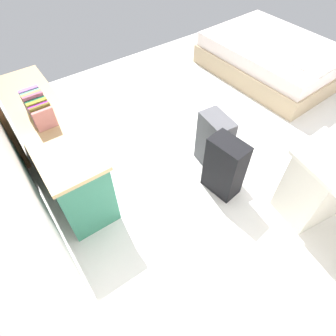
# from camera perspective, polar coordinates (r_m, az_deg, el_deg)

# --- Properties ---
(ground_plane) EXTENTS (5.54, 5.54, 0.00)m
(ground_plane) POSITION_cam_1_polar(r_m,az_deg,el_deg) (3.48, 16.57, 2.75)
(ground_plane) COLOR silver
(wall_back) EXTENTS (4.54, 0.10, 2.53)m
(wall_back) POSITION_cam_1_polar(r_m,az_deg,el_deg) (1.75, -29.73, -0.44)
(wall_back) COLOR white
(wall_back) RESTS_ON ground_plane
(credenza) EXTENTS (1.80, 0.48, 0.77)m
(credenza) POSITION_cam_1_polar(r_m,az_deg,el_deg) (3.09, -21.66, 4.06)
(credenza) COLOR #2D7056
(credenza) RESTS_ON ground_plane
(bed) EXTENTS (1.96, 1.49, 0.58)m
(bed) POSITION_cam_1_polar(r_m,az_deg,el_deg) (4.81, 20.10, 19.85)
(bed) COLOR tan
(bed) RESTS_ON ground_plane
(suitcase_black) EXTENTS (0.39, 0.26, 0.65)m
(suitcase_black) POSITION_cam_1_polar(r_m,az_deg,el_deg) (2.82, 11.18, 0.15)
(suitcase_black) COLOR black
(suitcase_black) RESTS_ON ground_plane
(suitcase_spare_grey) EXTENTS (0.38, 0.25, 0.63)m
(suitcase_spare_grey) POSITION_cam_1_polar(r_m,az_deg,el_deg) (3.05, 9.14, 5.14)
(suitcase_spare_grey) COLOR #4C4C51
(suitcase_spare_grey) RESTS_ON ground_plane
(book_row) EXTENTS (0.36, 0.17, 0.23)m
(book_row) POSITION_cam_1_polar(r_m,az_deg,el_deg) (2.78, -24.42, 10.78)
(book_row) COLOR #B86E69
(book_row) RESTS_ON credenza
(figurine_small) EXTENTS (0.08, 0.08, 0.11)m
(figurine_small) POSITION_cam_1_polar(r_m,az_deg,el_deg) (3.11, -26.23, 13.30)
(figurine_small) COLOR gold
(figurine_small) RESTS_ON credenza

